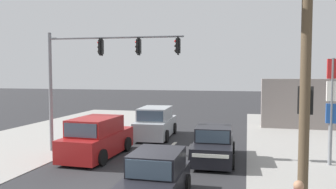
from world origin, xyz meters
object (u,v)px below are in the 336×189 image
(pedestal_signal_right_kerb, at_px, (305,124))
(hatchback_receding_far, at_px, (155,179))
(utility_pole_foreground_right, at_px, (302,13))
(traffic_signal_mast, at_px, (95,65))
(suv_kerbside_parked, at_px, (97,138))
(sedan_oncoming_near, at_px, (214,145))
(suv_crossing_left, at_px, (156,123))

(pedestal_signal_right_kerb, xyz_separation_m, hatchback_receding_far, (-4.38, -0.94, -1.71))
(utility_pole_foreground_right, distance_m, pedestal_signal_right_kerb, 3.40)
(traffic_signal_mast, bearing_deg, utility_pole_foreground_right, -34.43)
(suv_kerbside_parked, height_order, hatchback_receding_far, suv_kerbside_parked)
(pedestal_signal_right_kerb, bearing_deg, suv_kerbside_parked, 156.61)
(traffic_signal_mast, bearing_deg, suv_kerbside_parked, -59.02)
(traffic_signal_mast, xyz_separation_m, pedestal_signal_right_kerb, (9.01, -4.42, -1.94))
(utility_pole_foreground_right, xyz_separation_m, sedan_oncoming_near, (-2.76, 5.87, -4.74))
(utility_pole_foreground_right, bearing_deg, suv_kerbside_parked, 147.60)
(pedestal_signal_right_kerb, xyz_separation_m, suv_kerbside_parked, (-8.58, 3.71, -1.53))
(pedestal_signal_right_kerb, bearing_deg, sedan_oncoming_near, 125.64)
(utility_pole_foreground_right, relative_size, suv_crossing_left, 2.20)
(pedestal_signal_right_kerb, relative_size, suv_kerbside_parked, 0.78)
(pedestal_signal_right_kerb, distance_m, suv_crossing_left, 11.63)
(suv_crossing_left, bearing_deg, suv_kerbside_parked, -104.65)
(suv_crossing_left, height_order, sedan_oncoming_near, suv_crossing_left)
(traffic_signal_mast, height_order, hatchback_receding_far, traffic_signal_mast)
(sedan_oncoming_near, bearing_deg, pedestal_signal_right_kerb, -54.36)
(utility_pole_foreground_right, height_order, sedan_oncoming_near, utility_pole_foreground_right)
(sedan_oncoming_near, distance_m, hatchback_receding_far, 5.46)
(sedan_oncoming_near, bearing_deg, hatchback_receding_far, -103.14)
(suv_crossing_left, distance_m, suv_kerbside_parked, 5.48)
(traffic_signal_mast, bearing_deg, sedan_oncoming_near, -0.37)
(pedestal_signal_right_kerb, height_order, sedan_oncoming_near, pedestal_signal_right_kerb)
(traffic_signal_mast, bearing_deg, hatchback_receding_far, -49.23)
(pedestal_signal_right_kerb, bearing_deg, traffic_signal_mast, 153.86)
(suv_crossing_left, bearing_deg, sedan_oncoming_near, -48.82)
(traffic_signal_mast, height_order, suv_crossing_left, traffic_signal_mast)
(suv_crossing_left, bearing_deg, hatchback_receding_far, -74.24)
(traffic_signal_mast, distance_m, suv_crossing_left, 6.03)
(sedan_oncoming_near, relative_size, suv_kerbside_parked, 0.94)
(suv_kerbside_parked, relative_size, hatchback_receding_far, 1.26)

